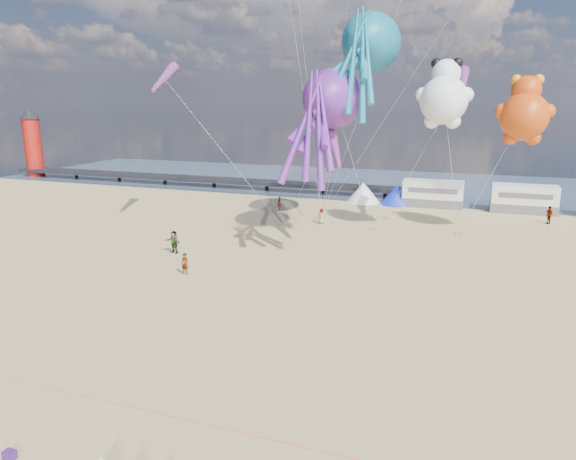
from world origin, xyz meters
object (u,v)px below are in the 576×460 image
object	(u,v)px
kite_teddy_orange	(524,117)
motorhome_1	(524,199)
beachgoer_5	(279,203)
sandbag_e	(322,217)
cooler_purple	(10,455)
beachgoer_3	(549,215)
sandbag_c	(459,233)
standing_person	(185,264)
sandbag_a	(284,228)
sandbag_b	(373,229)
windsock_right	(335,150)
kite_panda	(444,100)
tent_white	(363,192)
lighthouse	(33,148)
windsock_mid	(463,83)
sandbag_d	(385,219)
motorhome_0	(433,194)
kite_octopus_purple	(333,99)
tent_blue	(397,194)
beachgoer_4	(174,242)
windsock_left	(164,78)
kite_octopus_teal	(371,42)

from	to	relation	value
kite_teddy_orange	motorhome_1	bearing A→B (deg)	64.90
beachgoer_5	sandbag_e	distance (m)	6.02
cooler_purple	beachgoer_3	world-z (taller)	beachgoer_3
beachgoer_5	sandbag_c	size ratio (longest dim) A/B	3.09
standing_person	sandbag_a	world-z (taller)	standing_person
sandbag_b	windsock_right	distance (m)	10.62
sandbag_b	kite_teddy_orange	distance (m)	15.88
kite_panda	windsock_right	size ratio (longest dim) A/B	1.39
tent_white	motorhome_1	bearing A→B (deg)	0.00
lighthouse	cooler_purple	xyz separation A→B (m)	(52.01, -52.90, -4.34)
cooler_purple	standing_person	bearing A→B (deg)	103.00
windsock_mid	sandbag_d	bearing A→B (deg)	162.86
motorhome_0	windsock_right	size ratio (longest dim) A/B	1.36
sandbag_e	windsock_right	xyz separation A→B (m)	(3.87, -10.14, 7.87)
motorhome_0	kite_octopus_purple	xyz separation A→B (m)	(-7.16, -18.00, 10.41)
tent_blue	kite_teddy_orange	bearing A→B (deg)	-45.99
cooler_purple	beachgoer_3	bearing A→B (deg)	64.03
beachgoer_4	kite_teddy_orange	world-z (taller)	kite_teddy_orange
tent_white	beachgoer_4	bearing A→B (deg)	-110.72
windsock_mid	beachgoer_5	bearing A→B (deg)	171.03
sandbag_e	kite_panda	bearing A→B (deg)	-19.12
lighthouse	windsock_left	bearing A→B (deg)	-29.30
tent_white	windsock_left	world-z (taller)	windsock_left
cooler_purple	sandbag_d	world-z (taller)	cooler_purple
motorhome_0	tent_blue	distance (m)	4.01
standing_person	beachgoer_4	world-z (taller)	beachgoer_4
windsock_mid	tent_blue	bearing A→B (deg)	121.26
beachgoer_3	motorhome_1	bearing A→B (deg)	170.63
beachgoer_3	windsock_right	distance (m)	24.51
tent_blue	sandbag_a	distance (m)	17.76
kite_octopus_teal	windsock_right	bearing A→B (deg)	-92.19
sandbag_a	windsock_mid	world-z (taller)	windsock_mid
kite_octopus_teal	sandbag_b	bearing A→B (deg)	10.52
lighthouse	kite_octopus_teal	size ratio (longest dim) A/B	0.78
cooler_purple	sandbag_b	size ratio (longest dim) A/B	0.80
sandbag_c	kite_octopus_teal	world-z (taller)	kite_octopus_teal
beachgoer_4	sandbag_c	world-z (taller)	beachgoer_4
sandbag_a	windsock_mid	xyz separation A→B (m)	(14.91, 5.16, 13.15)
tent_blue	sandbag_b	world-z (taller)	tent_blue
cooler_purple	kite_panda	xyz separation A→B (m)	(11.25, 34.84, 11.64)
lighthouse	beachgoer_3	xyz separation A→B (m)	(73.44, -8.91, -3.62)
tent_white	sandbag_b	world-z (taller)	tent_white
standing_person	kite_panda	bearing A→B (deg)	50.45
standing_person	beachgoer_4	xyz separation A→B (m)	(-3.53, 4.27, 0.14)
kite_octopus_teal	windsock_right	size ratio (longest dim) A/B	2.37
sandbag_e	windsock_right	size ratio (longest dim) A/B	0.10
beachgoer_4	kite_panda	xyz separation A→B (m)	(19.08, 11.91, 10.89)
standing_person	sandbag_d	distance (m)	24.03
sandbag_e	windsock_left	xyz separation A→B (m)	(-12.94, -7.72, 13.62)
sandbag_d	kite_panda	xyz separation A→B (m)	(5.22, -5.50, 11.69)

